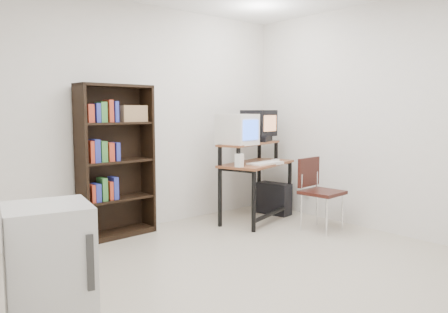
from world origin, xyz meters
TOP-DOWN VIEW (x-y plane):
  - floor at (0.00, 0.00)m, footprint 4.00×4.00m
  - back_wall at (0.00, 2.00)m, footprint 4.00×0.01m
  - right_wall at (2.00, 0.00)m, footprint 0.01×4.00m
  - computer_desk at (1.24, 1.37)m, footprint 1.19×0.84m
  - crt_monitor at (0.95, 1.39)m, footprint 0.46×0.46m
  - vcr at (1.48, 1.54)m, footprint 0.44×0.41m
  - crt_tv at (1.49, 1.57)m, footprint 0.41×0.41m
  - cd_spindle at (1.29, 1.41)m, footprint 0.14×0.14m
  - keyboard at (1.24, 1.19)m, footprint 0.49×0.25m
  - mousepad at (1.54, 1.34)m, footprint 0.27×0.24m
  - mouse at (1.56, 1.33)m, footprint 0.11×0.07m
  - desk_speaker at (0.79, 1.17)m, footprint 0.10×0.09m
  - pc_tower at (1.67, 1.44)m, footprint 0.28×0.48m
  - school_chair at (1.48, 0.59)m, footprint 0.45×0.45m
  - bookshelf at (-0.42, 1.85)m, footprint 0.85×0.32m
  - mini_fridge at (-1.72, 0.09)m, footprint 0.57×0.58m
  - wall_outlet at (1.99, 1.15)m, footprint 0.02×0.08m

SIDE VIEW (x-z plane):
  - floor at x=0.00m, z-range -0.01..0.00m
  - pc_tower at x=1.67m, z-range 0.00..0.42m
  - wall_outlet at x=1.99m, z-range 0.24..0.36m
  - mini_fridge at x=-1.72m, z-range 0.00..0.82m
  - school_chair at x=1.48m, z-range 0.10..0.93m
  - computer_desk at x=1.24m, z-range 0.18..1.17m
  - mousepad at x=1.54m, z-range 0.72..0.73m
  - keyboard at x=1.24m, z-range 0.72..0.75m
  - mouse at x=1.56m, z-range 0.73..0.76m
  - desk_speaker at x=0.79m, z-range 0.72..0.89m
  - bookshelf at x=-0.42m, z-range 0.03..1.69m
  - cd_spindle at x=1.29m, z-range 0.97..1.02m
  - vcr at x=1.48m, z-range 0.97..1.05m
  - crt_monitor at x=0.95m, z-range 0.97..1.34m
  - crt_tv at x=1.49m, z-range 1.05..1.39m
  - back_wall at x=0.00m, z-range 0.00..2.60m
  - right_wall at x=2.00m, z-range 0.00..2.60m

